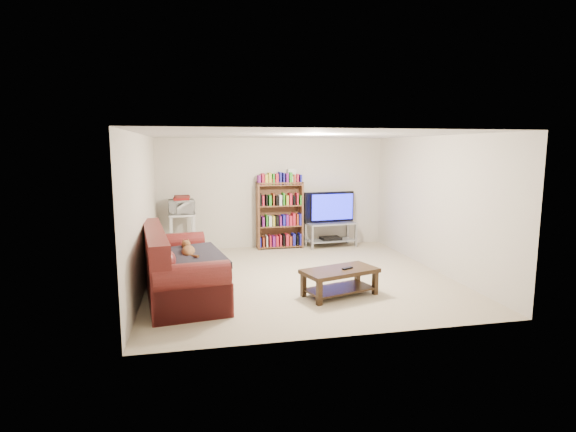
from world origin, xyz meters
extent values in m
plane|color=beige|center=(0.00, 0.00, 0.00)|extent=(5.00, 5.00, 0.00)
plane|color=white|center=(0.00, 0.00, 2.40)|extent=(5.00, 5.00, 0.00)
plane|color=beige|center=(0.00, 2.50, 1.20)|extent=(5.00, 0.00, 5.00)
plane|color=beige|center=(0.00, -2.50, 1.20)|extent=(5.00, 0.00, 5.00)
plane|color=beige|center=(-2.50, 0.00, 1.20)|extent=(0.00, 5.00, 5.00)
plane|color=beige|center=(2.50, 0.00, 1.20)|extent=(0.00, 5.00, 5.00)
cube|color=maroon|center=(-1.91, -0.54, 0.23)|extent=(1.34, 2.49, 0.45)
cube|color=maroon|center=(-2.29, -0.59, 0.52)|extent=(0.58, 2.38, 0.99)
cube|color=maroon|center=(-1.77, -1.59, 0.29)|extent=(1.00, 0.37, 0.57)
cube|color=maroon|center=(-2.05, 0.52, 0.29)|extent=(1.00, 0.37, 0.57)
cube|color=black|center=(-1.79, -0.68, 0.58)|extent=(1.15, 1.36, 0.20)
cube|color=black|center=(0.38, -1.07, 0.38)|extent=(1.23, 0.86, 0.06)
cube|color=black|center=(0.38, -1.07, 0.10)|extent=(1.11, 0.77, 0.03)
cube|color=black|center=(-0.03, -1.42, 0.17)|extent=(0.09, 0.09, 0.35)
cube|color=black|center=(0.92, -1.13, 0.17)|extent=(0.09, 0.09, 0.35)
cube|color=black|center=(-0.16, -1.00, 0.17)|extent=(0.09, 0.09, 0.35)
cube|color=black|center=(0.79, -0.71, 0.17)|extent=(0.09, 0.09, 0.35)
cube|color=black|center=(0.49, -1.09, 0.42)|extent=(0.19, 0.12, 0.02)
cube|color=#999EA3|center=(1.24, 2.18, 0.53)|extent=(1.13, 0.59, 0.03)
cube|color=#999EA3|center=(1.24, 2.18, 0.15)|extent=(1.08, 0.56, 0.02)
cube|color=gray|center=(0.75, 1.92, 0.27)|extent=(0.05, 0.05, 0.55)
cube|color=gray|center=(1.78, 2.02, 0.27)|extent=(0.05, 0.05, 0.55)
cube|color=gray|center=(0.71, 2.35, 0.27)|extent=(0.05, 0.05, 0.55)
cube|color=gray|center=(1.74, 2.45, 0.27)|extent=(0.05, 0.05, 0.55)
imported|color=black|center=(1.24, 2.18, 0.88)|extent=(1.18, 0.27, 0.68)
cube|color=black|center=(1.24, 2.18, 0.19)|extent=(0.46, 0.35, 0.06)
cube|color=brown|center=(-0.37, 2.29, 0.73)|extent=(0.05, 0.31, 1.45)
cube|color=brown|center=(0.59, 2.31, 0.73)|extent=(0.05, 0.31, 1.45)
cube|color=brown|center=(0.11, 2.30, 1.44)|extent=(1.01, 0.34, 0.03)
cube|color=maroon|center=(-0.11, 2.29, 1.49)|extent=(0.30, 0.23, 0.08)
cube|color=silver|center=(-1.97, 2.12, 0.83)|extent=(0.56, 0.43, 0.04)
cube|color=silver|center=(-1.97, 2.12, 0.30)|extent=(0.51, 0.39, 0.03)
cube|color=silver|center=(-2.18, 1.94, 0.40)|extent=(0.05, 0.05, 0.81)
cube|color=silver|center=(-1.73, 1.99, 0.40)|extent=(0.05, 0.05, 0.81)
cube|color=silver|center=(-2.21, 2.25, 0.40)|extent=(0.05, 0.05, 0.81)
cube|color=silver|center=(-1.76, 2.29, 0.40)|extent=(0.05, 0.05, 0.81)
imported|color=silver|center=(-1.97, 2.12, 0.99)|extent=(0.55, 0.40, 0.29)
cube|color=maroon|center=(-1.97, 2.12, 1.16)|extent=(0.33, 0.30, 0.05)
camera|label=1|loc=(-1.70, -7.24, 2.19)|focal=28.00mm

